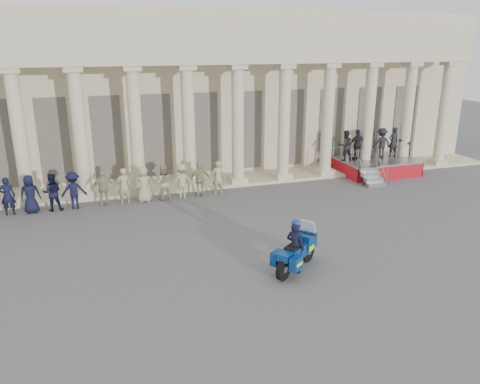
{
  "coord_description": "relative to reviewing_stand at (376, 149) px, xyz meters",
  "views": [
    {
      "loc": [
        -3.43,
        -15.03,
        7.3
      ],
      "look_at": [
        2.06,
        1.94,
        1.6
      ],
      "focal_mm": 35.0,
      "sensor_mm": 36.0,
      "label": 1
    }
  ],
  "objects": [
    {
      "name": "building",
      "position": [
        -12.23,
        6.92,
        3.07
      ],
      "size": [
        40.0,
        12.5,
        9.0
      ],
      "color": "#BBAF8C",
      "rests_on": "ground"
    },
    {
      "name": "rider",
      "position": [
        -9.58,
        -9.98,
        -0.54
      ],
      "size": [
        0.72,
        0.77,
        1.85
      ],
      "rotation": [
        0.0,
        0.0,
        2.21
      ],
      "color": "black",
      "rests_on": "ground"
    },
    {
      "name": "reviewing_stand",
      "position": [
        0.0,
        0.0,
        0.0
      ],
      "size": [
        4.85,
        4.08,
        2.61
      ],
      "color": "gray",
      "rests_on": "ground"
    },
    {
      "name": "motorcycle",
      "position": [
        -9.48,
        -9.89,
        -0.79
      ],
      "size": [
        2.04,
        1.72,
        1.55
      ],
      "rotation": [
        0.0,
        0.0,
        0.64
      ],
      "color": "black",
      "rests_on": "ground"
    },
    {
      "name": "ground",
      "position": [
        -12.23,
        -7.82,
        -1.46
      ],
      "size": [
        90.0,
        90.0,
        0.0
      ],
      "primitive_type": "plane",
      "color": "#4C4C4E",
      "rests_on": "ground"
    },
    {
      "name": "officer_rank",
      "position": [
        -18.56,
        -1.13,
        -0.59
      ],
      "size": [
        17.7,
        0.66,
        1.74
      ],
      "color": "black",
      "rests_on": "ground"
    }
  ]
}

